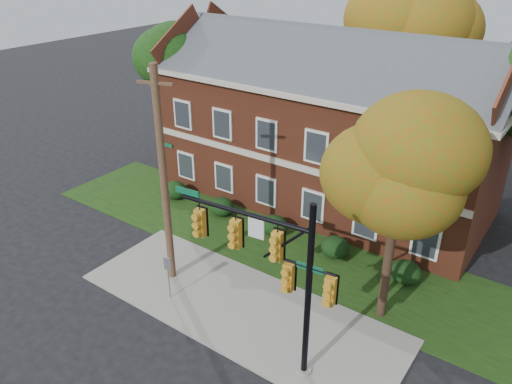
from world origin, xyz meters
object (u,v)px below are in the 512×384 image
Objects in this scene: sign_post at (168,271)px; hedge_left at (222,207)px; hedge_right at (335,247)px; hedge_far_right at (406,272)px; hedge_far_left at (176,190)px; utility_pole at (164,180)px; tree_left_rear at (183,66)px; traffic_signal at (275,265)px; apartment_building at (328,116)px; tree_near_right at (406,168)px; hedge_center at (274,225)px; tree_far_rear at (412,28)px.

hedge_left is at bearing 93.38° from sign_post.
hedge_far_right is (3.50, 0.00, 0.00)m from hedge_right.
hedge_far_left is 0.14× the size of utility_pole.
tree_left_rear is 1.31× the size of traffic_signal.
tree_near_right is at bearing -48.23° from apartment_building.
hedge_left is at bearing -123.67° from apartment_building.
hedge_far_right is (10.50, 0.00, 0.00)m from hedge_left.
hedge_far_right is (7.00, -5.25, -4.46)m from apartment_building.
hedge_far_left is 7.00m from hedge_center.
tree_near_right is at bearing -69.73° from tree_far_rear.
hedge_center is 0.16× the size of tree_left_rear.
tree_far_rear is 5.52× the size of sign_post.
traffic_signal is 6.19m from sign_post.
apartment_building is at bearing 123.67° from hedge_right.
traffic_signal reaches higher than sign_post.
traffic_signal is 3.25× the size of sign_post.
tree_left_rear reaches higher than hedge_far_right.
traffic_signal is at bearing -106.89° from hedge_far_right.
hedge_far_left is (-7.00, -5.25, -4.46)m from apartment_building.
traffic_signal is (14.52, -11.42, -2.47)m from tree_left_rear.
hedge_right is at bearing 0.00° from hedge_center.
hedge_far_left is 10.50m from hedge_right.
hedge_center is 0.67× the size of sign_post.
traffic_signal is at bearing -80.40° from tree_far_rear.
sign_post is at bearing -68.22° from hedge_left.
utility_pole is (7.99, -9.90, -1.78)m from tree_left_rear.
hedge_center is 0.21× the size of traffic_signal.
tree_near_right is 1.26× the size of traffic_signal.
sign_post is (2.77, -6.94, 0.89)m from hedge_left.
apartment_building reaches higher than hedge_left.
hedge_far_left is at bearing 114.99° from utility_pole.
tree_near_right is at bearing 8.95° from sign_post.
apartment_building is 13.43× the size of hedge_far_right.
hedge_far_left is at bearing 180.00° from hedge_left.
utility_pole is at bearing 112.04° from sign_post.
sign_post is at bearing -95.89° from tree_far_rear.
tree_far_rear reaches higher than hedge_right.
tree_left_rear is at bearing 111.49° from utility_pole.
hedge_center is at bearing 158.58° from tree_near_right.
utility_pole is at bearing -106.79° from hedge_center.
hedge_left is 0.12× the size of tree_far_rear.
hedge_left is 0.21× the size of traffic_signal.
tree_left_rear reaches higher than sign_post.
hedge_center is at bearing -90.00° from apartment_building.
sign_post is (6.27, -6.94, 0.89)m from hedge_far_left.
hedge_center is 7.00m from hedge_far_right.
hedge_far_right is 0.16× the size of tree_left_rear.
traffic_signal reaches higher than hedge_center.
tree_far_rear is at bearing 110.27° from tree_near_right.
hedge_right is 0.67× the size of sign_post.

